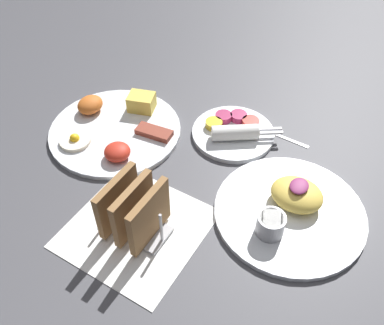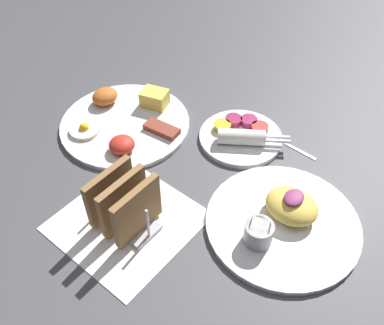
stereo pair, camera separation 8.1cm
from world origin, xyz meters
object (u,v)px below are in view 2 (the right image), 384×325
Objects in this scene: plate_breakfast at (125,121)px; toast_rack at (124,203)px; plate_foreground at (283,219)px; plate_condiments at (241,135)px.

toast_rack is (-0.18, -0.19, 0.04)m from plate_breakfast.
plate_foreground reaches higher than plate_breakfast.
plate_condiments is 0.31m from toast_rack.
plate_breakfast is 0.27m from toast_rack.
plate_breakfast is at bearing 46.16° from toast_rack.
plate_condiments is 0.23m from plate_foreground.
plate_breakfast is 1.04× the size of plate_foreground.
plate_breakfast is at bearing 118.49° from plate_condiments.
plate_condiments is (0.12, -0.22, 0.00)m from plate_breakfast.
plate_condiments is at bearing -61.51° from plate_breakfast.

